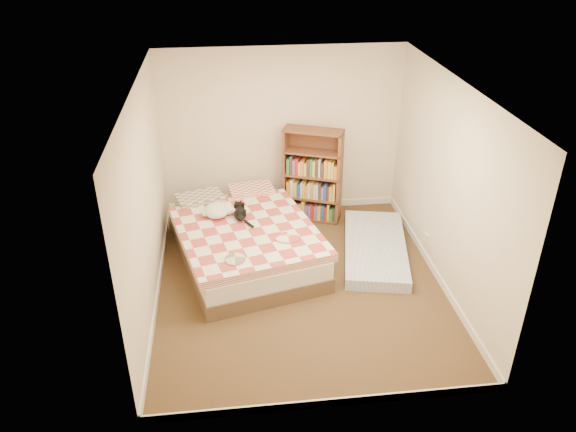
{
  "coord_description": "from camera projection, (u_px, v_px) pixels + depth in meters",
  "views": [
    {
      "loc": [
        -0.82,
        -5.68,
        4.14
      ],
      "look_at": [
        -0.11,
        0.3,
        0.81
      ],
      "focal_mm": 35.0,
      "sensor_mm": 36.0,
      "label": 1
    }
  ],
  "objects": [
    {
      "name": "white_dog",
      "position": [
        217.0,
        211.0,
        7.37
      ],
      "size": [
        0.48,
        0.49,
        0.18
      ],
      "rotation": [
        0.0,
        0.0,
        0.64
      ],
      "color": "white",
      "rests_on": "bed"
    },
    {
      "name": "room",
      "position": [
        301.0,
        198.0,
        6.45
      ],
      "size": [
        3.51,
        4.01,
        2.51
      ],
      "color": "#45341D",
      "rests_on": "ground"
    },
    {
      "name": "bed",
      "position": [
        244.0,
        239.0,
        7.42
      ],
      "size": [
        2.1,
        2.59,
        0.61
      ],
      "rotation": [
        0.0,
        0.0,
        0.25
      ],
      "color": "brown",
      "rests_on": "room"
    },
    {
      "name": "bookshelf",
      "position": [
        312.0,
        185.0,
        8.28
      ],
      "size": [
        0.95,
        0.59,
        1.41
      ],
      "rotation": [
        0.0,
        0.0,
        -0.38
      ],
      "color": "brown",
      "rests_on": "room"
    },
    {
      "name": "black_cat",
      "position": [
        240.0,
        212.0,
        7.39
      ],
      "size": [
        0.2,
        0.6,
        0.14
      ],
      "rotation": [
        0.0,
        0.0,
        0.04
      ],
      "color": "black",
      "rests_on": "bed"
    },
    {
      "name": "floor_mattress",
      "position": [
        375.0,
        248.0,
        7.6
      ],
      "size": [
        1.16,
        1.92,
        0.16
      ],
      "primitive_type": "cube",
      "rotation": [
        0.0,
        0.0,
        -0.21
      ],
      "color": "#6D8FB6",
      "rests_on": "room"
    }
  ]
}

